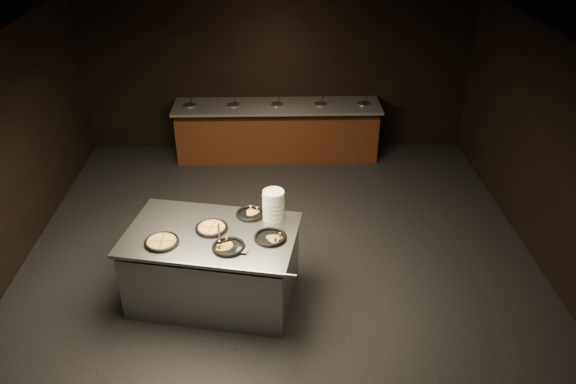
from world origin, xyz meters
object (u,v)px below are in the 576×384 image
serving_counter (214,267)px  pan_cheese_whole (212,228)px  plate_stack (274,205)px  pan_veggie_whole (162,242)px

serving_counter → pan_cheese_whole: size_ratio=5.68×
plate_stack → pan_veggie_whole: size_ratio=0.93×
serving_counter → pan_cheese_whole: (0.00, 0.08, 0.52)m
pan_veggie_whole → pan_cheese_whole: bearing=26.4°
serving_counter → pan_veggie_whole: (-0.54, -0.19, 0.52)m
pan_cheese_whole → pan_veggie_whole: bearing=-153.6°
plate_stack → serving_counter: bearing=-157.4°
serving_counter → pan_cheese_whole: bearing=97.9°
plate_stack → pan_cheese_whole: size_ratio=0.95×
plate_stack → pan_cheese_whole: 0.79m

